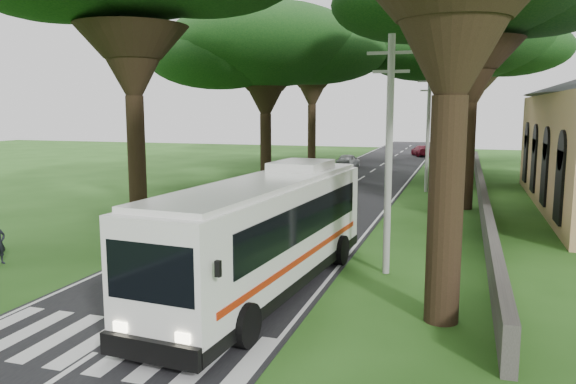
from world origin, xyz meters
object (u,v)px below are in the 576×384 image
(pole_near, at_px, (389,152))
(pole_far, at_px, (441,123))
(coach_bus, at_px, (267,231))
(distant_car_c, at_px, (422,151))
(pole_mid, at_px, (428,130))
(distant_car_a, at_px, (348,161))

(pole_near, relative_size, pole_far, 1.00)
(coach_bus, distance_m, distant_car_c, 52.80)
(pole_mid, xyz_separation_m, coach_bus, (-3.24, -23.01, -2.30))
(distant_car_c, bearing_deg, pole_mid, 77.58)
(coach_bus, bearing_deg, pole_mid, 86.71)
(pole_far, distance_m, distant_car_c, 10.68)
(pole_mid, height_order, coach_bus, pole_mid)
(coach_bus, distance_m, distant_car_a, 36.93)
(coach_bus, height_order, distant_car_a, coach_bus)
(pole_far, distance_m, coach_bus, 43.20)
(coach_bus, bearing_deg, distant_car_a, 102.34)
(pole_mid, bearing_deg, pole_near, -90.00)
(pole_far, bearing_deg, distant_car_a, -141.71)
(pole_near, height_order, coach_bus, pole_near)
(pole_mid, distance_m, distant_car_c, 30.08)
(pole_far, relative_size, distant_car_c, 1.82)
(distant_car_a, height_order, distant_car_c, distant_car_a)
(pole_far, height_order, distant_car_a, pole_far)
(pole_near, xyz_separation_m, pole_mid, (0.00, 20.00, 0.00))
(distant_car_a, bearing_deg, coach_bus, 101.70)
(pole_far, bearing_deg, pole_mid, -90.00)
(pole_mid, bearing_deg, coach_bus, -98.01)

